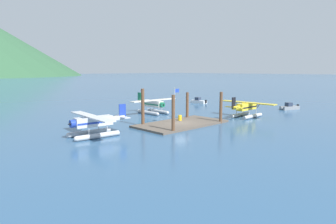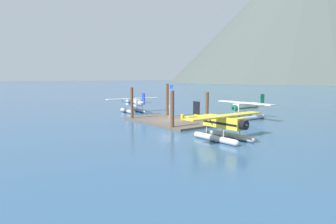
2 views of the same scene
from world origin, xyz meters
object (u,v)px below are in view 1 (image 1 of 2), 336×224
at_px(seaplane_cream_bow_right, 153,105).
at_px(boat_white_open_east, 198,101).
at_px(seaplane_yellow_stbd_aft, 247,108).
at_px(boat_grey_open_se, 289,107).
at_px(fuel_drum, 180,118).
at_px(seaplane_silver_port_fwd, 93,124).
at_px(flagpole, 175,101).

distance_m(seaplane_cream_bow_right, boat_white_open_east, 21.10).
xyz_separation_m(seaplane_cream_bow_right, boat_white_open_east, (20.27, 5.74, -1.09)).
xyz_separation_m(seaplane_yellow_stbd_aft, boat_grey_open_se, (15.83, -0.71, -1.09)).
xyz_separation_m(fuel_drum, seaplane_yellow_stbd_aft, (12.32, -4.57, 0.84)).
distance_m(seaplane_silver_port_fwd, seaplane_yellow_stbd_aft, 28.02).
height_order(seaplane_cream_bow_right, boat_grey_open_se, seaplane_cream_bow_right).
xyz_separation_m(flagpole, seaplane_yellow_stbd_aft, (14.28, -3.67, -2.11)).
bearing_deg(seaplane_yellow_stbd_aft, fuel_drum, 159.63).
bearing_deg(seaplane_silver_port_fwd, boat_grey_open_se, -7.57).
bearing_deg(seaplane_silver_port_fwd, seaplane_yellow_stbd_aft, -10.40).
distance_m(fuel_drum, seaplane_cream_bow_right, 10.90).
xyz_separation_m(fuel_drum, seaplane_silver_port_fwd, (-15.24, 0.48, 0.84)).
bearing_deg(fuel_drum, seaplane_cream_bow_right, 72.44).
relative_size(seaplane_cream_bow_right, boat_grey_open_se, 2.24).
bearing_deg(boat_grey_open_se, seaplane_silver_port_fwd, 172.43).
height_order(flagpole, fuel_drum, flagpole).
xyz_separation_m(seaplane_silver_port_fwd, boat_grey_open_se, (43.39, -5.77, -1.09)).
height_order(fuel_drum, boat_grey_open_se, boat_grey_open_se).
relative_size(seaplane_silver_port_fwd, seaplane_cream_bow_right, 1.01).
height_order(fuel_drum, boat_white_open_east, boat_white_open_east).
bearing_deg(fuel_drum, seaplane_yellow_stbd_aft, -20.37).
height_order(seaplane_silver_port_fwd, seaplane_yellow_stbd_aft, same).
xyz_separation_m(seaplane_yellow_stbd_aft, seaplane_cream_bow_right, (-9.04, 14.94, 0.00)).
distance_m(seaplane_silver_port_fwd, seaplane_cream_bow_right, 20.99).
distance_m(flagpole, seaplane_yellow_stbd_aft, 14.90).
bearing_deg(seaplane_yellow_stbd_aft, seaplane_cream_bow_right, 121.17).
bearing_deg(flagpole, boat_white_open_east, 33.68).
height_order(fuel_drum, seaplane_yellow_stbd_aft, seaplane_yellow_stbd_aft).
relative_size(flagpole, boat_grey_open_se, 1.16).
relative_size(seaplane_cream_bow_right, boat_white_open_east, 2.13).
bearing_deg(seaplane_silver_port_fwd, fuel_drum, -1.82).
distance_m(flagpole, boat_white_open_east, 30.83).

